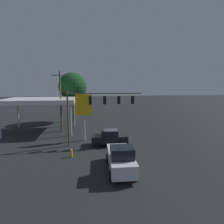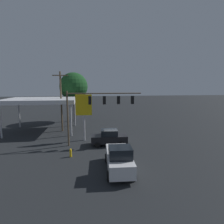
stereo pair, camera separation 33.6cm
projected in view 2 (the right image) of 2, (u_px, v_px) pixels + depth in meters
The scene contains 9 objects.
ground_plane at pixel (114, 142), 22.74m from camera, with size 200.00×200.00×0.00m, color black.
traffic_signal_assembly at pixel (98, 104), 21.10m from camera, with size 9.02×0.43×6.66m.
utility_pole at pixel (61, 100), 27.48m from camera, with size 2.40×0.26×9.44m.
gas_station_canopy at pixel (42, 101), 27.55m from camera, with size 10.76×7.86×5.26m.
price_sign at pixel (84, 107), 22.88m from camera, with size 2.12×0.27×6.14m.
pickup_parked at pixel (119, 159), 14.95m from camera, with size 2.46×5.29×2.40m.
sedan_waiting at pixel (109, 137), 21.57m from camera, with size 4.49×2.24×1.93m.
street_tree at pixel (74, 87), 35.03m from camera, with size 5.60×5.60×9.88m.
fire_hydrant at pixel (71, 153), 17.98m from camera, with size 0.24×0.24×0.88m.
Camera 2 is at (3.04, 21.68, 7.32)m, focal length 28.00 mm.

